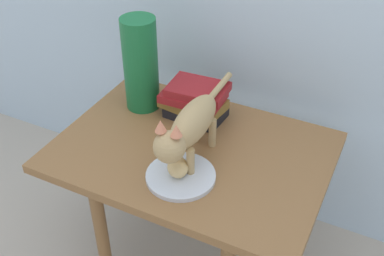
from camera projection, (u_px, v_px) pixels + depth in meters
The scene contains 6 objects.
side_table at pixel (192, 165), 1.53m from camera, with size 0.85×0.60×0.54m.
plate at pixel (181, 176), 1.37m from camera, with size 0.21×0.21×0.01m, color silver.
bread_roll at pixel (178, 167), 1.35m from camera, with size 0.08×0.06×0.05m, color #E0BC7A.
cat at pixel (189, 127), 1.35m from camera, with size 0.09×0.48×0.23m.
book_stack at pixel (195, 101), 1.59m from camera, with size 0.23×0.16×0.12m.
green_vase at pixel (141, 64), 1.59m from camera, with size 0.12×0.12×0.33m, color #196B38.
Camera 1 is at (0.51, -1.04, 1.47)m, focal length 43.95 mm.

